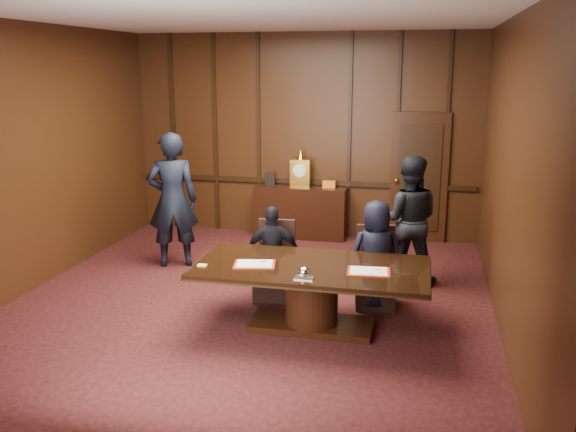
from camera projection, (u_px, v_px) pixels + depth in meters
The scene contains 13 objects.
room at pixel (255, 169), 7.38m from camera, with size 7.00×7.04×3.50m.
sideboard at pixel (300, 210), 10.65m from camera, with size 1.60×0.45×1.54m.
conference_table at pixel (312, 286), 6.89m from camera, with size 2.62×1.32×0.76m.
folder_left at pixel (255, 264), 6.84m from camera, with size 0.52×0.41×0.02m.
folder_right at pixel (369, 271), 6.60m from camera, with size 0.48×0.37×0.02m.
inkstand at pixel (304, 274), 6.39m from camera, with size 0.20×0.14×0.12m.
notepad at pixel (202, 265), 6.81m from camera, with size 0.10×0.07×0.01m, color #F7D478.
chair_left at pixel (275, 275), 7.91m from camera, with size 0.51×0.51×0.99m.
chair_right at pixel (375, 283), 7.64m from camera, with size 0.54×0.54×0.99m.
signatory_left at pixel (273, 253), 7.76m from camera, with size 0.72×0.30×1.22m, color black.
signatory_right at pixel (376, 255), 7.47m from camera, with size 0.67×0.43×1.36m, color black.
witness_left at pixel (173, 200), 9.00m from camera, with size 0.73×0.48×2.01m, color black.
witness_right at pixel (408, 220), 8.31m from camera, with size 0.87×0.67×1.78m, color black.
Camera 1 is at (2.07, -6.90, 2.93)m, focal length 38.00 mm.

